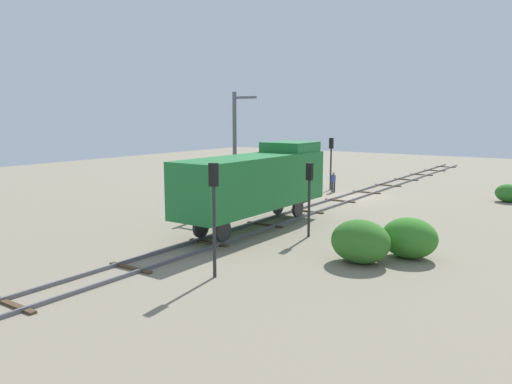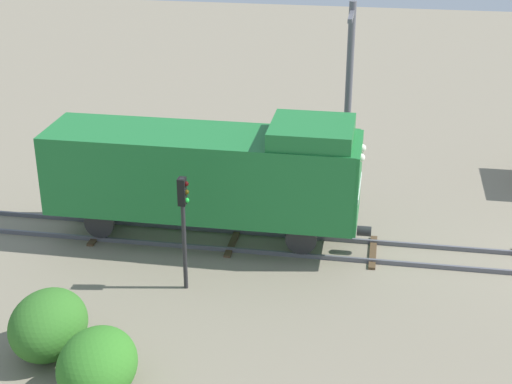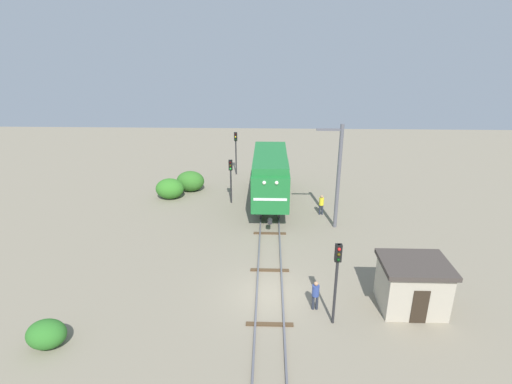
{
  "view_description": "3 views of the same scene",
  "coord_description": "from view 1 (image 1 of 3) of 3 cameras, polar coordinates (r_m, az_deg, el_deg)",
  "views": [
    {
      "loc": [
        -15.84,
        36.42,
        6.37
      ],
      "look_at": [
        1.1,
        12.03,
        1.8
      ],
      "focal_mm": 35.0,
      "sensor_mm": 36.0,
      "label": 1
    },
    {
      "loc": [
        -24.95,
        7.61,
        13.44
      ],
      "look_at": [
        0.67,
        11.97,
        1.78
      ],
      "focal_mm": 55.0,
      "sensor_mm": 36.0,
      "label": 2
    },
    {
      "loc": [
        -0.15,
        -18.96,
        13.41
      ],
      "look_at": [
        -1.12,
        10.54,
        2.2
      ],
      "focal_mm": 28.0,
      "sensor_mm": 36.0,
      "label": 3
    }
  ],
  "objects": [
    {
      "name": "ground_plane",
      "position": [
        40.22,
        11.14,
        -0.54
      ],
      "size": [
        91.42,
        91.42,
        0.0
      ],
      "primitive_type": "plane",
      "color": "gray"
    },
    {
      "name": "railway_track",
      "position": [
        40.21,
        11.14,
        -0.44
      ],
      "size": [
        2.4,
        60.95,
        0.16
      ],
      "color": "#595960",
      "rests_on": "ground"
    },
    {
      "name": "locomotive",
      "position": [
        28.02,
        0.03,
        1.37
      ],
      "size": [
        2.9,
        11.6,
        4.6
      ],
      "color": "#1E7233",
      "rests_on": "railway_track"
    },
    {
      "name": "traffic_signal_near",
      "position": [
        43.24,
        8.58,
        4.31
      ],
      "size": [
        0.32,
        0.34,
        4.48
      ],
      "color": "#262628",
      "rests_on": "ground"
    },
    {
      "name": "traffic_signal_mid",
      "position": [
        26.24,
        6.13,
        0.74
      ],
      "size": [
        0.32,
        0.34,
        3.92
      ],
      "color": "#262628",
      "rests_on": "ground"
    },
    {
      "name": "traffic_signal_far",
      "position": [
        19.44,
        -4.83,
        -0.82
      ],
      "size": [
        0.32,
        0.34,
        4.56
      ],
      "color": "#262628",
      "rests_on": "ground"
    },
    {
      "name": "worker_near_track",
      "position": [
        42.13,
        8.83,
        1.31
      ],
      "size": [
        0.38,
        0.38,
        1.7
      ],
      "rotation": [
        0.0,
        0.0,
        0.15
      ],
      "color": "#262B38",
      "rests_on": "ground"
    },
    {
      "name": "worker_by_signal",
      "position": [
        32.58,
        -3.74,
        -0.77
      ],
      "size": [
        0.38,
        0.38,
        1.7
      ],
      "rotation": [
        0.0,
        0.0,
        0.05
      ],
      "color": "#262B38",
      "rests_on": "ground"
    },
    {
      "name": "catenary_mast",
      "position": [
        34.47,
        -2.37,
        5.17
      ],
      "size": [
        1.94,
        0.28,
        7.96
      ],
      "color": "#595960",
      "rests_on": "ground"
    },
    {
      "name": "relay_hut",
      "position": [
        44.22,
        2.68,
        2.27
      ],
      "size": [
        3.5,
        2.9,
        2.74
      ],
      "color": "#B2A893",
      "rests_on": "ground"
    },
    {
      "name": "bush_near",
      "position": [
        41.51,
        26.87,
        -0.11
      ],
      "size": [
        1.83,
        1.5,
        1.33
      ],
      "primitive_type": "ellipsoid",
      "color": "#2D7126",
      "rests_on": "ground"
    },
    {
      "name": "bush_mid",
      "position": [
        22.22,
        11.85,
        -5.55
      ],
      "size": [
        2.62,
        2.15,
        1.91
      ],
      "primitive_type": "ellipsoid",
      "color": "#347126",
      "rests_on": "ground"
    },
    {
      "name": "bush_far",
      "position": [
        23.56,
        17.12,
        -5.03
      ],
      "size": [
        2.52,
        2.06,
        1.84
      ],
      "primitive_type": "ellipsoid",
      "color": "#357B26",
      "rests_on": "ground"
    }
  ]
}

